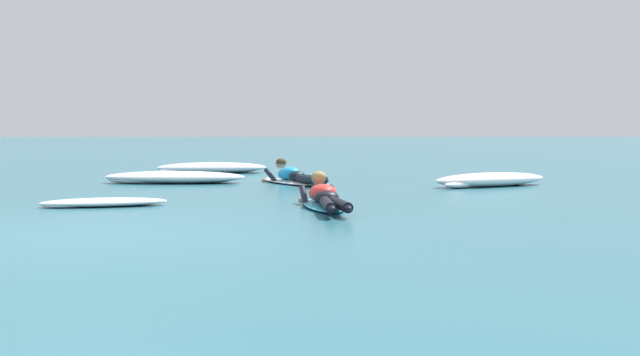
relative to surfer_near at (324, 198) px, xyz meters
name	(u,v)px	position (x,y,z in m)	size (l,w,h in m)	color
ground_plane	(196,176)	(-2.59, 7.17, -0.14)	(120.00, 120.00, 0.00)	#2D6B7A
surfer_near	(324,198)	(0.00, 0.00, 0.00)	(0.72, 2.63, 0.53)	#2DB2D1
surfer_far	(292,177)	(-0.41, 4.70, -0.01)	(1.45, 2.35, 0.54)	white
whitewater_front	(175,177)	(-2.78, 5.04, -0.03)	(2.90, 1.13, 0.24)	white
whitewater_mid_left	(104,202)	(-3.17, 0.41, -0.09)	(1.88, 0.90, 0.12)	white
whitewater_mid_right	(491,180)	(3.40, 3.92, -0.02)	(2.61, 1.72, 0.26)	white
whitewater_back	(212,168)	(-2.34, 8.41, -0.02)	(2.75, 1.21, 0.26)	white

